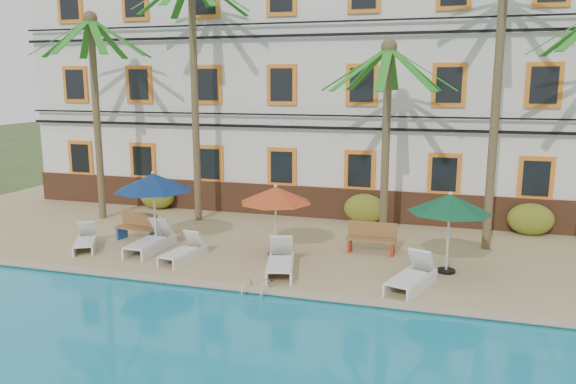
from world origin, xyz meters
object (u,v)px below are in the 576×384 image
(umbrella_green, at_px, (450,204))
(bench_left, at_px, (138,227))
(palm_b, at_px, (194,64))
(palm_d, at_px, (500,50))
(lounger_e, at_px, (412,277))
(pool_ladder, at_px, (256,292))
(umbrella_blue, at_px, (153,183))
(lounger_c, at_px, (184,251))
(palm_c, at_px, (387,111))
(lounger_a, at_px, (86,241))
(bench_right, at_px, (372,237))
(palm_a, at_px, (95,88))
(lounger_d, at_px, (280,262))
(umbrella_red, at_px, (276,195))
(lounger_b, at_px, (151,241))

(umbrella_green, bearing_deg, bench_left, 177.91)
(palm_b, relative_size, palm_d, 0.95)
(umbrella_green, bearing_deg, lounger_e, -118.94)
(pool_ladder, bearing_deg, palm_b, 125.69)
(umbrella_blue, xyz_separation_m, lounger_e, (7.97, -1.32, -1.78))
(umbrella_blue, height_order, lounger_c, umbrella_blue)
(palm_c, relative_size, pool_ladder, 8.63)
(umbrella_blue, height_order, lounger_a, umbrella_blue)
(palm_b, distance_m, bench_right, 8.92)
(lounger_e, bearing_deg, palm_a, 160.49)
(umbrella_blue, bearing_deg, palm_d, 15.75)
(palm_d, bearing_deg, lounger_d, -144.22)
(umbrella_green, distance_m, lounger_d, 4.81)
(palm_a, distance_m, umbrella_red, 8.73)
(bench_left, bearing_deg, lounger_e, -11.67)
(umbrella_blue, distance_m, bench_left, 1.92)
(palm_d, relative_size, lounger_b, 4.78)
(lounger_b, height_order, lounger_d, lounger_b)
(palm_b, relative_size, lounger_c, 5.17)
(palm_c, distance_m, umbrella_red, 4.54)
(umbrella_green, distance_m, pool_ladder, 5.66)
(umbrella_blue, bearing_deg, bench_left, 151.04)
(palm_a, xyz_separation_m, umbrella_red, (7.75, -2.59, -3.05))
(palm_b, xyz_separation_m, umbrella_red, (4.13, -3.36, -3.90))
(lounger_a, bearing_deg, umbrella_red, 9.87)
(palm_b, xyz_separation_m, pool_ladder, (4.57, -6.36, -5.74))
(pool_ladder, bearing_deg, umbrella_red, 98.38)
(umbrella_green, height_order, bench_left, umbrella_green)
(lounger_b, distance_m, bench_left, 1.34)
(umbrella_green, height_order, lounger_b, umbrella_green)
(palm_a, height_order, palm_c, palm_a)
(palm_c, distance_m, bench_right, 4.03)
(lounger_d, relative_size, bench_right, 1.36)
(palm_b, height_order, bench_left, palm_b)
(umbrella_red, height_order, pool_ladder, umbrella_red)
(palm_b, xyz_separation_m, bench_left, (-0.66, -3.13, -5.27))
(lounger_c, bearing_deg, lounger_b, 159.18)
(lounger_d, bearing_deg, lounger_e, -2.80)
(bench_left, bearing_deg, lounger_b, -42.54)
(palm_c, xyz_separation_m, palm_d, (3.21, -0.10, 1.83))
(palm_d, distance_m, bench_left, 12.41)
(lounger_b, bearing_deg, umbrella_green, 3.57)
(lounger_c, xyz_separation_m, lounger_e, (6.54, -0.42, 0.03))
(bench_left, bearing_deg, umbrella_red, -2.75)
(palm_d, height_order, umbrella_green, palm_d)
(umbrella_green, relative_size, bench_right, 1.49)
(palm_d, bearing_deg, lounger_a, -163.50)
(lounger_e, bearing_deg, umbrella_blue, 170.57)
(palm_c, relative_size, lounger_c, 3.66)
(bench_left, distance_m, pool_ladder, 6.17)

